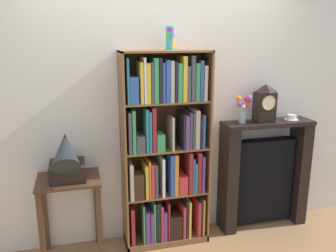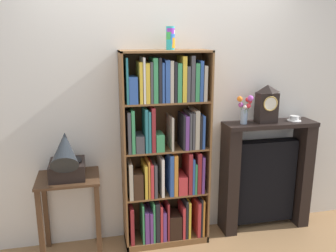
{
  "view_description": "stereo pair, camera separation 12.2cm",
  "coord_description": "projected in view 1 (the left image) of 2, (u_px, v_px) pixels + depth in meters",
  "views": [
    {
      "loc": [
        -0.78,
        -2.95,
        1.98
      ],
      "look_at": [
        0.02,
        0.09,
        1.16
      ],
      "focal_mm": 37.92,
      "sensor_mm": 36.0,
      "label": 1
    },
    {
      "loc": [
        -0.66,
        -2.98,
        1.98
      ],
      "look_at": [
        0.02,
        0.09,
        1.16
      ],
      "focal_mm": 37.92,
      "sensor_mm": 36.0,
      "label": 2
    }
  ],
  "objects": [
    {
      "name": "cup_stack",
      "position": [
        170.0,
        38.0,
        3.09
      ],
      "size": [
        0.08,
        0.08,
        0.2
      ],
      "color": "#28B2B7",
      "rests_on": "bookshelf"
    },
    {
      "name": "flower_vase",
      "position": [
        244.0,
        108.0,
        3.42
      ],
      "size": [
        0.15,
        0.14,
        0.28
      ],
      "color": "#99B2D1",
      "rests_on": "fireplace_mantel"
    },
    {
      "name": "gramophone",
      "position": [
        66.0,
        159.0,
        2.95
      ],
      "size": [
        0.3,
        0.49,
        0.49
      ],
      "color": "black",
      "rests_on": "side_table_left"
    },
    {
      "name": "teacup_with_saucer",
      "position": [
        291.0,
        117.0,
        3.59
      ],
      "size": [
        0.14,
        0.14,
        0.05
      ],
      "color": "white",
      "rests_on": "fireplace_mantel"
    },
    {
      "name": "side_table_left",
      "position": [
        70.0,
        201.0,
        3.12
      ],
      "size": [
        0.54,
        0.43,
        0.77
      ],
      "color": "#472D1C",
      "rests_on": "ground"
    },
    {
      "name": "fireplace_mantel",
      "position": [
        263.0,
        175.0,
        3.7
      ],
      "size": [
        0.93,
        0.27,
        1.14
      ],
      "color": "black",
      "rests_on": "ground"
    },
    {
      "name": "wall_back",
      "position": [
        169.0,
        105.0,
        3.41
      ],
      "size": [
        4.26,
        0.08,
        2.65
      ],
      "primitive_type": "cube",
      "color": "silver",
      "rests_on": "ground"
    },
    {
      "name": "bookshelf",
      "position": [
        166.0,
        153.0,
        3.3
      ],
      "size": [
        0.8,
        0.32,
        1.85
      ],
      "color": "brown",
      "rests_on": "ground"
    },
    {
      "name": "ground_plane",
      "position": [
        168.0,
        245.0,
        3.46
      ],
      "size": [
        7.26,
        6.4,
        0.02
      ],
      "primitive_type": "cube",
      "color": "#997047"
    },
    {
      "name": "mantel_clock",
      "position": [
        265.0,
        103.0,
        3.47
      ],
      "size": [
        0.19,
        0.15,
        0.37
      ],
      "color": "black",
      "rests_on": "fireplace_mantel"
    }
  ]
}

